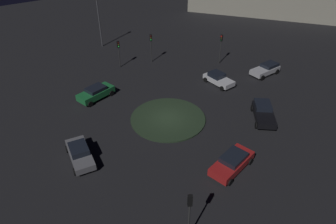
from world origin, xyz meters
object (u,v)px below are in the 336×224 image
object	(u,v)px
car_grey	(80,153)
traffic_light_southeast_near	(151,43)
traffic_light_northwest	(189,209)
traffic_light_southeast	(221,43)
traffic_light_east	(119,49)
car_red	(232,162)
car_silver	(266,69)
streetlamp_east	(98,15)
car_black	(264,113)
car_green	(96,93)
car_white	(218,79)

from	to	relation	value
car_grey	traffic_light_southeast_near	size ratio (longest dim) A/B	1.13
car_grey	traffic_light_northwest	distance (m)	12.28
traffic_light_southeast	traffic_light_east	distance (m)	14.20
car_red	car_silver	world-z (taller)	car_red
traffic_light_northwest	traffic_light_east	xyz separation A→B (m)	(26.34, -9.00, -0.36)
traffic_light_northwest	streetlamp_east	distance (m)	36.45
car_black	traffic_light_east	distance (m)	21.11
car_green	car_silver	distance (m)	22.48
traffic_light_southeast_near	traffic_light_east	world-z (taller)	traffic_light_southeast_near
car_silver	traffic_light_northwest	world-z (taller)	traffic_light_northwest
car_green	car_black	bearing A→B (deg)	-62.08
traffic_light_southeast	car_green	bearing A→B (deg)	-30.64
traffic_light_east	car_black	bearing A→B (deg)	25.40
car_black	car_white	bearing A→B (deg)	-148.39
car_white	car_green	bearing A→B (deg)	-114.69
traffic_light_southeast_near	traffic_light_northwest	bearing A→B (deg)	-1.96
car_silver	traffic_light_southeast	size ratio (longest dim) A/B	0.99
car_silver	traffic_light_southeast	bearing A→B (deg)	-66.88
traffic_light_northwest	streetlamp_east	world-z (taller)	streetlamp_east
car_white	car_black	xyz separation A→B (m)	(-8.38, 1.40, 0.01)
car_green	traffic_light_southeast	bearing A→B (deg)	-18.46
traffic_light_southeast	streetlamp_east	bearing A→B (deg)	-81.65
car_white	streetlamp_east	world-z (taller)	streetlamp_east
car_black	streetlamp_east	xyz separation A→B (m)	(28.56, 5.09, 4.28)
car_black	streetlamp_east	bearing A→B (deg)	-128.82
car_green	car_white	size ratio (longest dim) A/B	1.14
car_red	streetlamp_east	bearing A→B (deg)	-107.35
traffic_light_northwest	traffic_light_east	distance (m)	27.84
car_white	car_silver	size ratio (longest dim) A/B	0.97
car_white	car_black	size ratio (longest dim) A/B	0.89
car_grey	car_silver	world-z (taller)	car_grey
car_red	traffic_light_northwest	distance (m)	8.16
car_white	car_black	bearing A→B (deg)	-11.74
car_red	car_silver	distance (m)	19.37
car_white	streetlamp_east	bearing A→B (deg)	-164.46
car_white	car_grey	size ratio (longest dim) A/B	0.88
traffic_light_northwest	traffic_light_east	bearing A→B (deg)	11.42
car_red	traffic_light_southeast_near	size ratio (longest dim) A/B	1.16
traffic_light_east	streetlamp_east	xyz separation A→B (m)	(8.56, -1.33, 2.28)
car_green	streetlamp_east	size ratio (longest dim) A/B	0.60
car_green	traffic_light_east	world-z (taller)	traffic_light_east
car_silver	traffic_light_southeast	world-z (taller)	traffic_light_southeast
car_white	traffic_light_northwest	distance (m)	22.48
car_black	traffic_light_northwest	size ratio (longest dim) A/B	1.05
car_black	traffic_light_southeast	world-z (taller)	traffic_light_southeast
car_silver	traffic_light_east	distance (m)	20.12
car_white	traffic_light_southeast	distance (m)	6.58
car_green	car_black	xyz separation A→B (m)	(-14.20, -12.72, -0.05)
car_silver	traffic_light_east	bearing A→B (deg)	-42.40
car_silver	car_white	bearing A→B (deg)	-14.66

